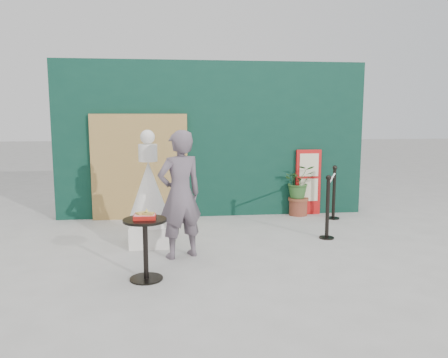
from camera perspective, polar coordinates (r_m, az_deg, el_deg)
ground at (r=5.79m, az=1.43°, el=-11.57°), size 60.00×60.00×0.00m
back_wall at (r=8.59m, az=-1.54°, el=5.16°), size 6.00×0.30×3.00m
bamboo_fence at (r=8.41m, az=-10.94°, el=1.53°), size 1.80×0.08×2.00m
woman at (r=6.04m, az=-5.77°, el=-2.04°), size 0.76×0.65×1.77m
menu_board at (r=8.86m, az=10.93°, el=-0.41°), size 0.50×0.07×1.30m
statue at (r=6.71m, az=-9.77°, el=-2.56°), size 0.69×0.69×1.76m
cafe_table at (r=5.34m, az=-10.24°, el=-7.79°), size 0.52×0.52×0.75m
food_basket at (r=5.28m, az=-10.30°, el=-4.76°), size 0.26×0.19×0.11m
planter at (r=8.75m, az=9.73°, el=-0.92°), size 0.59×0.51×1.01m
stanchion_barrier at (r=7.90m, az=13.81°, el=-2.70°), size 0.84×1.54×1.03m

